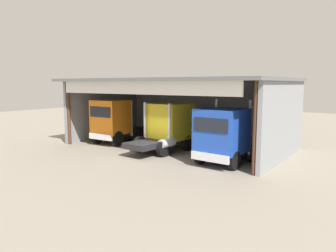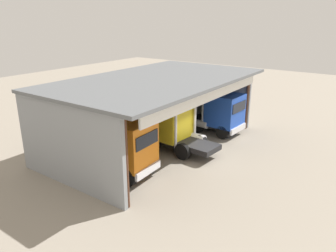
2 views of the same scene
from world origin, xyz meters
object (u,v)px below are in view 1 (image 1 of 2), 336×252
truck_yellow_center_bay (168,126)px  truck_blue_left_bay (223,135)px  oil_drum (228,138)px  truck_orange_center_left_bay (114,121)px  tool_cart (236,138)px

truck_yellow_center_bay → truck_blue_left_bay: 5.00m
truck_blue_left_bay → truck_yellow_center_bay: bearing=-12.1°
truck_blue_left_bay → oil_drum: bearing=-64.4°
truck_orange_center_left_bay → truck_blue_left_bay: truck_blue_left_bay is taller
truck_orange_center_left_bay → oil_drum: bearing=-148.4°
truck_blue_left_bay → tool_cart: bearing=-69.8°
truck_orange_center_left_bay → oil_drum: size_ratio=5.29×
truck_orange_center_left_bay → oil_drum: 8.92m
truck_orange_center_left_bay → tool_cart: size_ratio=5.02×
truck_blue_left_bay → tool_cart: 6.52m
truck_blue_left_bay → oil_drum: (-2.51, 6.06, -1.23)m
truck_yellow_center_bay → tool_cart: (2.94, 4.81, -1.23)m
truck_yellow_center_bay → truck_blue_left_bay: (4.82, -1.31, -0.03)m
truck_yellow_center_bay → oil_drum: truck_yellow_center_bay is taller
truck_yellow_center_bay → truck_blue_left_bay: bearing=-11.1°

